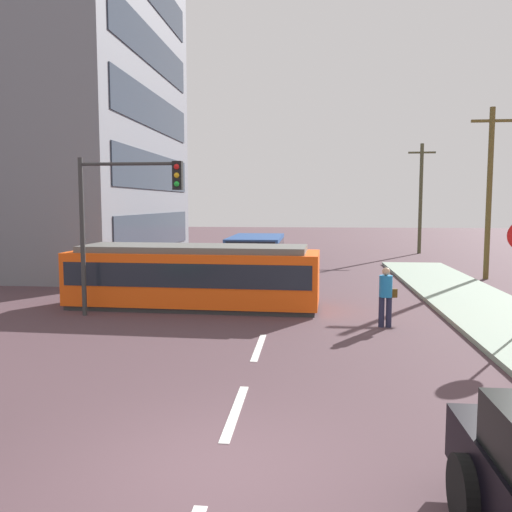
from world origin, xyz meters
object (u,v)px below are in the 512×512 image
(utility_pole_mid, at_px, (489,190))
(traffic_light_mast, at_px, (123,204))
(streetcar_tram, at_px, (194,275))
(pedestrian_crossing, at_px, (386,294))
(city_bus, at_px, (256,251))
(utility_pole_far, at_px, (421,196))

(utility_pole_mid, bearing_deg, traffic_light_mast, -145.01)
(streetcar_tram, bearing_deg, pedestrian_crossing, -21.78)
(city_bus, xyz_separation_m, pedestrian_crossing, (4.80, -11.58, -0.08))
(streetcar_tram, relative_size, utility_pole_far, 1.12)
(utility_pole_mid, bearing_deg, utility_pole_far, 92.46)
(pedestrian_crossing, bearing_deg, utility_pole_far, 76.78)
(city_bus, bearing_deg, utility_pole_mid, -7.77)
(city_bus, bearing_deg, traffic_light_mast, -104.83)
(streetcar_tram, distance_m, utility_pole_far, 23.30)
(utility_pole_mid, distance_m, utility_pole_far, 12.47)
(traffic_light_mast, height_order, utility_pole_far, utility_pole_far)
(streetcar_tram, height_order, utility_pole_mid, utility_pole_mid)
(pedestrian_crossing, xyz_separation_m, utility_pole_mid, (5.84, 10.13, 3.06))
(city_bus, relative_size, traffic_light_mast, 1.11)
(utility_pole_mid, bearing_deg, city_bus, 172.23)
(utility_pole_mid, bearing_deg, streetcar_tram, -146.59)
(streetcar_tram, distance_m, pedestrian_crossing, 6.38)
(streetcar_tram, distance_m, city_bus, 9.28)
(pedestrian_crossing, distance_m, utility_pole_mid, 12.08)
(streetcar_tram, height_order, pedestrian_crossing, streetcar_tram)
(traffic_light_mast, xyz_separation_m, utility_pole_far, (13.00, 21.93, 0.49))
(pedestrian_crossing, relative_size, utility_pole_far, 0.22)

